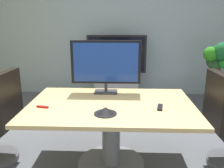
{
  "coord_description": "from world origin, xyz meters",
  "views": [
    {
      "loc": [
        0.19,
        -2.16,
        1.63
      ],
      "look_at": [
        0.08,
        0.49,
        0.9
      ],
      "focal_mm": 38.12,
      "sensor_mm": 36.0,
      "label": 1
    }
  ],
  "objects_px": {
    "tv_monitor": "(106,64)",
    "conference_phone": "(105,111)",
    "remote_control": "(160,107)",
    "potted_plant": "(220,65)",
    "wall_display_unit": "(116,77)",
    "conference_table": "(111,121)"
  },
  "relations": [
    {
      "from": "wall_display_unit",
      "to": "remote_control",
      "type": "relative_size",
      "value": 7.71
    },
    {
      "from": "conference_table",
      "to": "potted_plant",
      "type": "height_order",
      "value": "potted_plant"
    },
    {
      "from": "conference_table",
      "to": "wall_display_unit",
      "type": "relative_size",
      "value": 1.35
    },
    {
      "from": "conference_table",
      "to": "tv_monitor",
      "type": "bearing_deg",
      "value": 101.01
    },
    {
      "from": "wall_display_unit",
      "to": "conference_phone",
      "type": "height_order",
      "value": "wall_display_unit"
    },
    {
      "from": "tv_monitor",
      "to": "potted_plant",
      "type": "distance_m",
      "value": 2.52
    },
    {
      "from": "conference_table",
      "to": "conference_phone",
      "type": "xyz_separation_m",
      "value": [
        -0.04,
        -0.29,
        0.23
      ]
    },
    {
      "from": "remote_control",
      "to": "tv_monitor",
      "type": "bearing_deg",
      "value": 149.77
    },
    {
      "from": "potted_plant",
      "to": "conference_phone",
      "type": "relative_size",
      "value": 5.58
    },
    {
      "from": "conference_table",
      "to": "remote_control",
      "type": "distance_m",
      "value": 0.56
    },
    {
      "from": "tv_monitor",
      "to": "potted_plant",
      "type": "xyz_separation_m",
      "value": [
        1.98,
        1.53,
        -0.29
      ]
    },
    {
      "from": "tv_monitor",
      "to": "potted_plant",
      "type": "height_order",
      "value": "tv_monitor"
    },
    {
      "from": "potted_plant",
      "to": "remote_control",
      "type": "height_order",
      "value": "potted_plant"
    },
    {
      "from": "potted_plant",
      "to": "conference_table",
      "type": "bearing_deg",
      "value": -134.59
    },
    {
      "from": "wall_display_unit",
      "to": "remote_control",
      "type": "distance_m",
      "value": 2.59
    },
    {
      "from": "wall_display_unit",
      "to": "remote_control",
      "type": "bearing_deg",
      "value": -78.84
    },
    {
      "from": "potted_plant",
      "to": "wall_display_unit",
      "type": "bearing_deg",
      "value": 165.74
    },
    {
      "from": "wall_display_unit",
      "to": "potted_plant",
      "type": "height_order",
      "value": "wall_display_unit"
    },
    {
      "from": "conference_table",
      "to": "wall_display_unit",
      "type": "height_order",
      "value": "wall_display_unit"
    },
    {
      "from": "tv_monitor",
      "to": "conference_phone",
      "type": "relative_size",
      "value": 3.82
    },
    {
      "from": "wall_display_unit",
      "to": "conference_phone",
      "type": "xyz_separation_m",
      "value": [
        -0.05,
        -2.7,
        0.33
      ]
    },
    {
      "from": "wall_display_unit",
      "to": "tv_monitor",
      "type": "bearing_deg",
      "value": -92.45
    }
  ]
}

